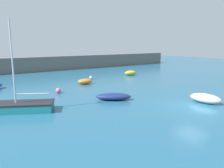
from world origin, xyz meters
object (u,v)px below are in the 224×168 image
at_px(sailboat_tall_mast, 16,106).
at_px(open_tender_yellow, 113,97).
at_px(dinghy_near_pier, 85,81).
at_px(fishing_dinghy_green, 131,73).
at_px(rowboat_blue_near, 205,98).
at_px(mooring_buoy_pink, 58,90).
at_px(mooring_buoy_white, 91,78).

bearing_deg(sailboat_tall_mast, open_tender_yellow, -162.61).
height_order(dinghy_near_pier, fishing_dinghy_green, fishing_dinghy_green).
xyz_separation_m(rowboat_blue_near, dinghy_near_pier, (-4.73, 14.68, -0.07)).
relative_size(open_tender_yellow, sailboat_tall_mast, 0.49).
bearing_deg(open_tender_yellow, dinghy_near_pier, -66.35).
bearing_deg(sailboat_tall_mast, dinghy_near_pier, -116.25).
xyz_separation_m(fishing_dinghy_green, mooring_buoy_pink, (-15.23, -6.08, -0.11)).
bearing_deg(mooring_buoy_pink, rowboat_blue_near, -49.87).
bearing_deg(fishing_dinghy_green, mooring_buoy_pink, 33.89).
xyz_separation_m(open_tender_yellow, sailboat_tall_mast, (-8.53, 1.47, 0.08)).
relative_size(rowboat_blue_near, sailboat_tall_mast, 0.42).
bearing_deg(fishing_dinghy_green, sailboat_tall_mast, 39.23).
relative_size(dinghy_near_pier, sailboat_tall_mast, 0.29).
height_order(dinghy_near_pier, mooring_buoy_white, dinghy_near_pier).
bearing_deg(mooring_buoy_white, mooring_buoy_pink, -140.46).
height_order(sailboat_tall_mast, mooring_buoy_white, sailboat_tall_mast).
xyz_separation_m(open_tender_yellow, mooring_buoy_pink, (-3.32, 5.85, -0.04)).
bearing_deg(dinghy_near_pier, fishing_dinghy_green, 26.97).
bearing_deg(dinghy_near_pier, rowboat_blue_near, -60.96).
relative_size(sailboat_tall_mast, fishing_dinghy_green, 3.26).
distance_m(dinghy_near_pier, sailboat_tall_mast, 12.68).
bearing_deg(open_tender_yellow, mooring_buoy_pink, -26.43).
relative_size(fishing_dinghy_green, mooring_buoy_white, 4.48).
relative_size(dinghy_near_pier, fishing_dinghy_green, 0.96).
bearing_deg(fishing_dinghy_green, dinghy_near_pier, 27.94).
bearing_deg(fishing_dinghy_green, mooring_buoy_white, 10.92).
height_order(rowboat_blue_near, fishing_dinghy_green, rowboat_blue_near).
xyz_separation_m(sailboat_tall_mast, mooring_buoy_white, (12.77, 10.62, -0.17)).
bearing_deg(rowboat_blue_near, open_tender_yellow, -141.17).
distance_m(open_tender_yellow, mooring_buoy_white, 12.81).
xyz_separation_m(dinghy_near_pier, sailboat_tall_mast, (-10.18, -7.55, 0.06)).
height_order(open_tender_yellow, dinghy_near_pier, dinghy_near_pier).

